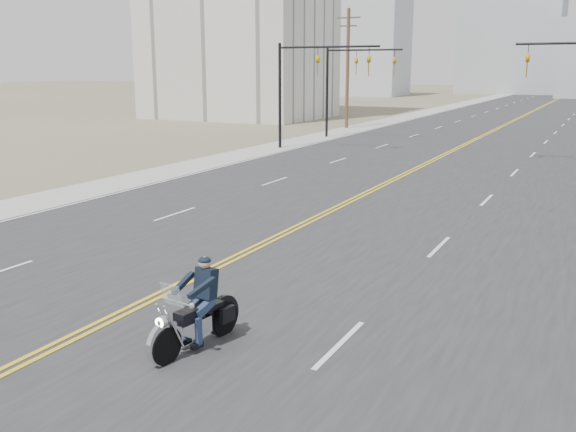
{
  "coord_description": "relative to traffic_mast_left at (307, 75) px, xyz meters",
  "views": [
    {
      "loc": [
        9.45,
        -7.05,
        5.41
      ],
      "look_at": [
        2.02,
        7.59,
        1.6
      ],
      "focal_mm": 40.0,
      "sensor_mm": 36.0,
      "label": 1
    }
  ],
  "objects": [
    {
      "name": "utility_pole_left",
      "position": [
        -3.52,
        16.0,
        0.54
      ],
      "size": [
        2.2,
        0.3,
        10.5
      ],
      "color": "brown",
      "rests_on": "ground"
    },
    {
      "name": "traffic_mast_left",
      "position": [
        0.0,
        0.0,
        0.0
      ],
      "size": [
        7.1,
        0.26,
        7.0
      ],
      "color": "black",
      "rests_on": "ground"
    },
    {
      "name": "motorcyclist",
      "position": [
        11.51,
        -29.41,
        -4.03
      ],
      "size": [
        1.31,
        2.44,
        1.82
      ],
      "primitive_type": null,
      "rotation": [
        0.0,
        0.0,
        3.0
      ],
      "color": "black",
      "rests_on": "ground"
    },
    {
      "name": "sidewalk_left",
      "position": [
        -2.52,
        38.0,
        -4.93
      ],
      "size": [
        3.0,
        200.0,
        0.01
      ],
      "primitive_type": "cube",
      "color": "#A5A5A0",
      "rests_on": "ground"
    },
    {
      "name": "traffic_mast_far",
      "position": [
        -0.33,
        8.0,
        -0.06
      ],
      "size": [
        6.1,
        0.26,
        7.0
      ],
      "color": "black",
      "rests_on": "ground"
    },
    {
      "name": "haze_bldg_d",
      "position": [
        -3.02,
        108.0,
        8.06
      ],
      "size": [
        20.0,
        15.0,
        26.0
      ],
      "primitive_type": "cube",
      "color": "#ADB2B7",
      "rests_on": "ground"
    },
    {
      "name": "road",
      "position": [
        8.98,
        38.0,
        -4.93
      ],
      "size": [
        20.0,
        200.0,
        0.01
      ],
      "primitive_type": "cube",
      "color": "#303033",
      "rests_on": "ground"
    },
    {
      "name": "haze_bldg_f",
      "position": [
        -41.02,
        98.0,
        3.06
      ],
      "size": [
        12.0,
        12.0,
        16.0
      ],
      "primitive_type": "cube",
      "color": "#ADB2B7",
      "rests_on": "ground"
    },
    {
      "name": "haze_bldg_a",
      "position": [
        -26.02,
        83.0,
        6.06
      ],
      "size": [
        14.0,
        12.0,
        22.0
      ],
      "primitive_type": "cube",
      "color": "#B7BCC6",
      "rests_on": "ground"
    }
  ]
}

